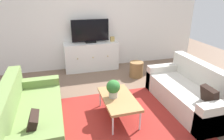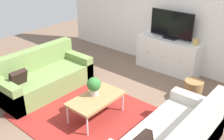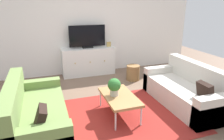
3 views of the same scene
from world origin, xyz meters
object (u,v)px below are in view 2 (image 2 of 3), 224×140
(flat_screen_tv, at_px, (171,25))
(couch_left_side, at_px, (42,78))
(mantel_clock, at_px, (196,42))
(wicker_basket, at_px, (193,90))
(coffee_table, at_px, (96,99))
(potted_plant, at_px, (94,86))
(tv_console, at_px, (168,55))

(flat_screen_tv, bearing_deg, couch_left_side, -120.59)
(mantel_clock, bearing_deg, flat_screen_tv, 178.07)
(couch_left_side, height_order, wicker_basket, couch_left_side)
(coffee_table, relative_size, wicker_basket, 2.40)
(wicker_basket, bearing_deg, couch_left_side, -147.04)
(coffee_table, height_order, potted_plant, potted_plant)
(tv_console, distance_m, mantel_clock, 0.74)
(potted_plant, bearing_deg, coffee_table, -28.49)
(couch_left_side, relative_size, potted_plant, 5.82)
(mantel_clock, bearing_deg, couch_left_side, -130.24)
(couch_left_side, relative_size, tv_console, 1.27)
(wicker_basket, bearing_deg, tv_console, 140.63)
(mantel_clock, bearing_deg, potted_plant, -105.74)
(tv_console, xyz_separation_m, mantel_clock, (0.59, 0.00, 0.44))
(couch_left_side, bearing_deg, coffee_table, 0.40)
(coffee_table, xyz_separation_m, flat_screen_tv, (-0.02, 2.38, 0.70))
(tv_console, bearing_deg, coffee_table, -89.59)
(couch_left_side, bearing_deg, tv_console, 59.20)
(tv_console, bearing_deg, potted_plant, -91.49)
(coffee_table, distance_m, tv_console, 2.37)
(tv_console, height_order, mantel_clock, mantel_clock)
(couch_left_side, distance_m, wicker_basket, 2.87)
(flat_screen_tv, bearing_deg, wicker_basket, -40.06)
(coffee_table, height_order, wicker_basket, wicker_basket)
(coffee_table, distance_m, flat_screen_tv, 2.49)
(tv_console, xyz_separation_m, flat_screen_tv, (0.00, 0.02, 0.68))
(tv_console, relative_size, mantel_clock, 10.99)
(couch_left_side, xyz_separation_m, tv_console, (1.42, 2.37, 0.11))
(mantel_clock, height_order, wicker_basket, mantel_clock)
(tv_console, relative_size, flat_screen_tv, 1.46)
(tv_console, height_order, flat_screen_tv, flat_screen_tv)
(coffee_table, height_order, flat_screen_tv, flat_screen_tv)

